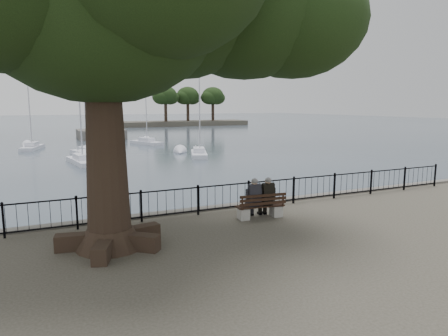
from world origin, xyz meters
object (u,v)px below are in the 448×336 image
bench (260,209)px  person_left (253,199)px  person_right (266,198)px  lion_monument (100,122)px

bench → person_left: 0.43m
person_left → person_right: same height
lion_monument → bench: bearing=-91.4°
person_right → lion_monument: bearing=88.9°
bench → person_right: 0.43m
bench → person_left: size_ratio=1.23×
bench → person_right: size_ratio=1.23×
person_left → person_right: bearing=-6.2°
bench → lion_monument: (1.21, 48.69, 1.06)m
bench → person_left: bearing=152.4°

